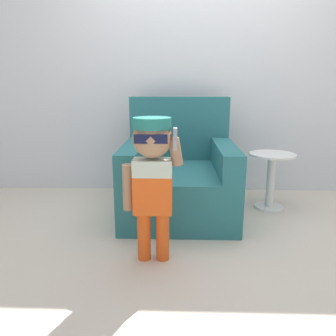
# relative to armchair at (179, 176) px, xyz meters

# --- Properties ---
(ground_plane) EXTENTS (10.00, 10.00, 0.00)m
(ground_plane) POSITION_rel_armchair_xyz_m (0.19, -0.10, -0.33)
(ground_plane) COLOR beige
(wall_back) EXTENTS (10.00, 0.05, 2.60)m
(wall_back) POSITION_rel_armchair_xyz_m (0.19, 0.67, 0.97)
(wall_back) COLOR silver
(wall_back) RESTS_ON ground_plane
(armchair) EXTENTS (0.94, 1.04, 1.01)m
(armchair) POSITION_rel_armchair_xyz_m (0.00, 0.00, 0.00)
(armchair) COLOR #286B70
(armchair) RESTS_ON ground_plane
(person_child) EXTENTS (0.38, 0.28, 0.93)m
(person_child) POSITION_rel_armchair_xyz_m (-0.17, -0.87, 0.29)
(person_child) COLOR #E05119
(person_child) RESTS_ON ground_plane
(side_table) EXTENTS (0.41, 0.41, 0.52)m
(side_table) POSITION_rel_armchair_xyz_m (0.85, 0.10, -0.02)
(side_table) COLOR white
(side_table) RESTS_ON ground_plane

